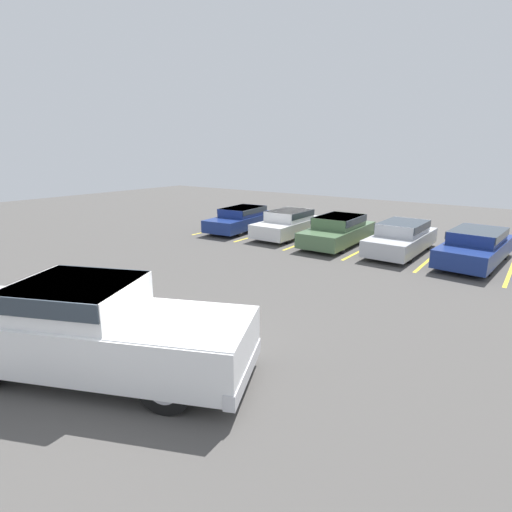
{
  "coord_description": "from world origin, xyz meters",
  "views": [
    {
      "loc": [
        6.12,
        -3.95,
        4.13
      ],
      "look_at": [
        -0.8,
        5.56,
        1.0
      ],
      "focal_mm": 28.0,
      "sensor_mm": 36.0,
      "label": 1
    }
  ],
  "objects_px": {
    "parked_sedan_d": "(402,237)",
    "parked_sedan_a": "(242,218)",
    "parked_sedan_b": "(289,223)",
    "parked_sedan_c": "(338,230)",
    "wheel_stop_curb": "(399,235)",
    "parked_sedan_e": "(476,245)",
    "pickup_truck": "(96,329)"
  },
  "relations": [
    {
      "from": "parked_sedan_c",
      "to": "parked_sedan_d",
      "type": "xyz_separation_m",
      "value": [
        2.76,
        0.14,
        -0.0
      ]
    },
    {
      "from": "parked_sedan_c",
      "to": "wheel_stop_curb",
      "type": "relative_size",
      "value": 2.49
    },
    {
      "from": "parked_sedan_a",
      "to": "wheel_stop_curb",
      "type": "xyz_separation_m",
      "value": [
        7.29,
        3.26,
        -0.58
      ]
    },
    {
      "from": "parked_sedan_c",
      "to": "parked_sedan_d",
      "type": "bearing_deg",
      "value": 91.95
    },
    {
      "from": "parked_sedan_c",
      "to": "parked_sedan_d",
      "type": "distance_m",
      "value": 2.76
    },
    {
      "from": "pickup_truck",
      "to": "parked_sedan_b",
      "type": "xyz_separation_m",
      "value": [
        -3.64,
        12.77,
        -0.23
      ]
    },
    {
      "from": "pickup_truck",
      "to": "parked_sedan_c",
      "type": "relative_size",
      "value": 1.32
    },
    {
      "from": "parked_sedan_a",
      "to": "parked_sedan_e",
      "type": "height_order",
      "value": "parked_sedan_e"
    },
    {
      "from": "parked_sedan_d",
      "to": "parked_sedan_b",
      "type": "bearing_deg",
      "value": -88.89
    },
    {
      "from": "parked_sedan_e",
      "to": "wheel_stop_curb",
      "type": "distance_m",
      "value": 4.93
    },
    {
      "from": "parked_sedan_a",
      "to": "parked_sedan_e",
      "type": "bearing_deg",
      "value": 85.07
    },
    {
      "from": "parked_sedan_b",
      "to": "parked_sedan_c",
      "type": "height_order",
      "value": "parked_sedan_c"
    },
    {
      "from": "parked_sedan_a",
      "to": "wheel_stop_curb",
      "type": "bearing_deg",
      "value": 108.7
    },
    {
      "from": "pickup_truck",
      "to": "parked_sedan_e",
      "type": "bearing_deg",
      "value": 46.26
    },
    {
      "from": "parked_sedan_a",
      "to": "parked_sedan_d",
      "type": "relative_size",
      "value": 1.06
    },
    {
      "from": "parked_sedan_b",
      "to": "parked_sedan_d",
      "type": "relative_size",
      "value": 0.94
    },
    {
      "from": "pickup_truck",
      "to": "parked_sedan_a",
      "type": "height_order",
      "value": "pickup_truck"
    },
    {
      "from": "wheel_stop_curb",
      "to": "parked_sedan_e",
      "type": "bearing_deg",
      "value": -40.41
    },
    {
      "from": "pickup_truck",
      "to": "parked_sedan_d",
      "type": "relative_size",
      "value": 1.35
    },
    {
      "from": "parked_sedan_d",
      "to": "parked_sedan_a",
      "type": "bearing_deg",
      "value": -88.44
    },
    {
      "from": "parked_sedan_a",
      "to": "parked_sedan_d",
      "type": "bearing_deg",
      "value": 84.93
    },
    {
      "from": "parked_sedan_b",
      "to": "parked_sedan_d",
      "type": "xyz_separation_m",
      "value": [
        5.46,
        -0.01,
        -0.0
      ]
    },
    {
      "from": "parked_sedan_a",
      "to": "parked_sedan_b",
      "type": "xyz_separation_m",
      "value": [
        2.84,
        0.06,
        0.03
      ]
    },
    {
      "from": "wheel_stop_curb",
      "to": "parked_sedan_c",
      "type": "bearing_deg",
      "value": -117.54
    },
    {
      "from": "pickup_truck",
      "to": "wheel_stop_curb",
      "type": "distance_m",
      "value": 16.02
    },
    {
      "from": "parked_sedan_e",
      "to": "parked_sedan_a",
      "type": "bearing_deg",
      "value": -84.85
    },
    {
      "from": "parked_sedan_b",
      "to": "parked_sedan_e",
      "type": "height_order",
      "value": "parked_sedan_b"
    },
    {
      "from": "parked_sedan_a",
      "to": "parked_sedan_b",
      "type": "bearing_deg",
      "value": 85.8
    },
    {
      "from": "pickup_truck",
      "to": "wheel_stop_curb",
      "type": "bearing_deg",
      "value": 62.85
    },
    {
      "from": "parked_sedan_a",
      "to": "parked_sedan_e",
      "type": "relative_size",
      "value": 1.0
    },
    {
      "from": "pickup_truck",
      "to": "wheel_stop_curb",
      "type": "relative_size",
      "value": 3.3
    },
    {
      "from": "parked_sedan_e",
      "to": "parked_sedan_c",
      "type": "bearing_deg",
      "value": -83.46
    }
  ]
}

